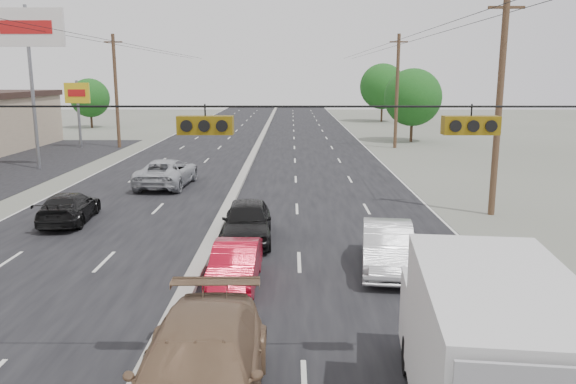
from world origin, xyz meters
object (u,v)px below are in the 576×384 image
at_px(tan_sedan, 199,375).
at_px(oncoming_near, 69,208).
at_px(utility_pole_right_c, 397,91).
at_px(queue_car_b, 387,247).
at_px(tree_right_far, 383,86).
at_px(utility_pole_left_c, 116,91).
at_px(pole_sign_billboard, 28,38).
at_px(tree_right_mid, 413,97).
at_px(tree_left_far, 90,98).
at_px(utility_pole_right_b, 499,105).
at_px(oncoming_far, 167,173).
at_px(pole_sign_far, 78,99).
at_px(red_sedan, 235,265).
at_px(box_truck, 484,355).
at_px(queue_car_a, 247,221).

xyz_separation_m(tan_sedan, oncoming_near, (-8.10, 14.48, -0.21)).
distance_m(utility_pole_right_c, queue_car_b, 33.53).
relative_size(utility_pole_right_c, tree_right_far, 1.23).
bearing_deg(tree_right_far, utility_pole_left_c, -133.53).
height_order(pole_sign_billboard, tree_right_mid, pole_sign_billboard).
bearing_deg(tree_left_far, utility_pole_right_b, -52.52).
relative_size(tree_left_far, oncoming_far, 1.06).
bearing_deg(pole_sign_far, pole_sign_billboard, -82.87).
distance_m(utility_pole_right_c, red_sedan, 36.21).
bearing_deg(tree_right_far, box_truck, -97.61).
distance_m(utility_pole_left_c, pole_sign_billboard, 12.73).
bearing_deg(utility_pole_left_c, pole_sign_far, -180.00).
height_order(pole_sign_billboard, tan_sedan, pole_sign_billboard).
height_order(box_truck, oncoming_near, box_truck).
relative_size(queue_car_a, oncoming_near, 1.01).
distance_m(tan_sedan, queue_car_b, 9.72).
bearing_deg(pole_sign_far, queue_car_b, -55.65).
bearing_deg(oncoming_far, pole_sign_far, -53.44).
bearing_deg(tan_sedan, utility_pole_right_c, 73.96).
height_order(utility_pole_right_b, red_sedan, utility_pole_right_b).
bearing_deg(queue_car_a, utility_pole_right_b, 19.16).
bearing_deg(oncoming_near, tree_right_far, -116.87).
height_order(tree_left_far, queue_car_a, tree_left_far).
distance_m(pole_sign_far, oncoming_far, 22.01).
bearing_deg(queue_car_b, oncoming_near, 161.91).
bearing_deg(oncoming_near, box_truck, 125.65).
xyz_separation_m(pole_sign_billboard, oncoming_near, (7.80, -14.57, -8.20)).
relative_size(tree_left_far, tree_right_far, 0.75).
bearing_deg(tree_right_mid, box_truck, -100.40).
xyz_separation_m(tree_right_mid, oncoming_near, (-21.70, -31.57, -3.67)).
relative_size(pole_sign_far, tree_right_mid, 0.84).
bearing_deg(box_truck, red_sedan, 129.80).
height_order(tree_right_mid, queue_car_a, tree_right_mid).
bearing_deg(box_truck, utility_pole_right_b, 76.69).
bearing_deg(utility_pole_right_c, queue_car_a, -110.70).
xyz_separation_m(utility_pole_right_b, oncoming_near, (-19.20, -1.57, -4.44)).
bearing_deg(tan_sedan, oncoming_far, 102.82).
distance_m(pole_sign_far, tree_right_far, 43.87).
height_order(utility_pole_left_c, utility_pole_right_c, same).
bearing_deg(tree_left_far, pole_sign_billboard, -76.81).
bearing_deg(tree_left_far, utility_pole_left_c, -64.59).
xyz_separation_m(tree_left_far, red_sedan, (23.40, -54.17, -3.06)).
distance_m(tree_right_far, oncoming_far, 52.43).
xyz_separation_m(queue_car_b, oncoming_far, (-10.51, 14.46, 0.04)).
bearing_deg(oncoming_near, tree_right_mid, -129.51).
height_order(pole_sign_far, red_sedan, pole_sign_far).
distance_m(pole_sign_far, oncoming_near, 28.39).
xyz_separation_m(pole_sign_far, queue_car_b, (22.33, -32.67, -3.64)).
relative_size(pole_sign_billboard, pole_sign_far, 1.83).
xyz_separation_m(tan_sedan, queue_car_a, (0.00, 11.67, -0.09)).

